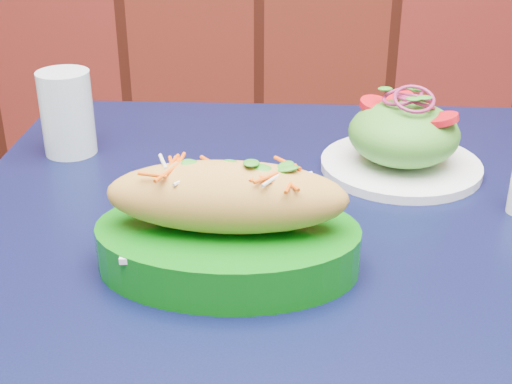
{
  "coord_description": "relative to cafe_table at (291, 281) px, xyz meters",
  "views": [
    {
      "loc": [
        0.32,
        0.92,
        1.14
      ],
      "look_at": [
        0.34,
        1.59,
        0.81
      ],
      "focal_mm": 50.0,
      "sensor_mm": 36.0,
      "label": 1
    }
  ],
  "objects": [
    {
      "name": "banh_mi_basket",
      "position": [
        -0.07,
        -0.1,
        0.14
      ],
      "size": [
        0.28,
        0.2,
        0.12
      ],
      "rotation": [
        0.0,
        0.0,
        -0.1
      ],
      "color": "#0A690E",
      "rests_on": "cafe_table"
    },
    {
      "name": "cafe_table",
      "position": [
        0.0,
        0.0,
        0.0
      ],
      "size": [
        0.86,
        0.86,
        0.75
      ],
      "rotation": [
        0.0,
        0.0,
        -0.08
      ],
      "color": "black",
      "rests_on": "ground"
    },
    {
      "name": "salad_plate",
      "position": [
        0.15,
        0.13,
        0.13
      ],
      "size": [
        0.21,
        0.21,
        0.11
      ],
      "rotation": [
        0.0,
        0.0,
        -0.02
      ],
      "color": "white",
      "rests_on": "cafe_table"
    },
    {
      "name": "water_glass",
      "position": [
        -0.29,
        0.2,
        0.15
      ],
      "size": [
        0.07,
        0.07,
        0.12
      ],
      "primitive_type": "cylinder",
      "color": "silver",
      "rests_on": "cafe_table"
    }
  ]
}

